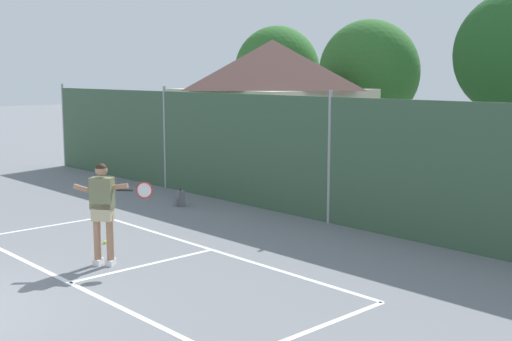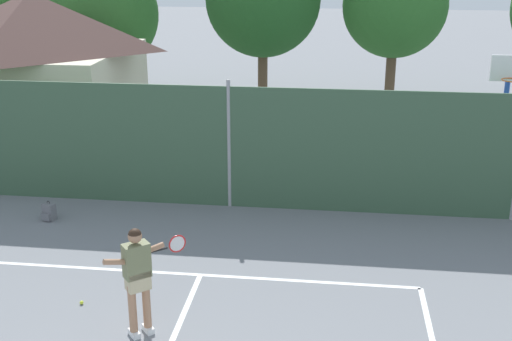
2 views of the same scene
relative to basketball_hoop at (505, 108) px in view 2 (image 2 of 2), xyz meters
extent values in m
cube|color=white|center=(-6.38, -4.70, -2.31)|extent=(8.20, 0.10, 0.01)
cube|color=white|center=(-6.38, -6.24, -2.31)|extent=(0.10, 2.97, 0.01)
cube|color=#38563D|center=(-6.38, -1.20, -0.86)|extent=(26.00, 0.05, 2.91)
cylinder|color=#99999E|center=(-6.38, -1.20, -0.78)|extent=(0.09, 0.09, 3.06)
cylinder|color=#284CB2|center=(0.00, 0.06, -0.79)|extent=(0.12, 0.12, 3.05)
cube|color=white|center=(0.00, -0.04, 0.94)|extent=(0.90, 0.06, 0.60)
torus|color=#D85919|center=(0.00, -0.31, 0.72)|extent=(0.48, 0.48, 0.02)
cube|color=beige|center=(-13.17, 3.59, -0.86)|extent=(5.46, 5.19, 2.90)
pyramid|color=#513833|center=(-13.17, 3.59, 1.44)|extent=(5.89, 5.61, 1.70)
cylinder|color=brown|center=(-12.66, 8.39, -1.44)|extent=(0.36, 0.36, 1.75)
ellipsoid|color=#2D6628|center=(-12.66, 8.39, 1.18)|extent=(4.09, 3.68, 4.09)
cylinder|color=brown|center=(-6.69, 8.39, -1.16)|extent=(0.36, 0.36, 2.31)
cylinder|color=brown|center=(-2.02, 8.39, -1.14)|extent=(0.36, 0.36, 2.35)
ellipsoid|color=#2D6628|center=(-2.02, 8.39, 1.60)|extent=(3.67, 3.30, 3.67)
cube|color=silver|center=(-7.01, -6.84, -2.26)|extent=(0.26, 0.28, 0.10)
cube|color=silver|center=(-6.82, -6.69, -2.26)|extent=(0.26, 0.28, 0.10)
cylinder|color=#A37556|center=(-7.01, -6.84, -1.80)|extent=(0.13, 0.13, 0.82)
cylinder|color=#A37556|center=(-6.82, -6.69, -1.80)|extent=(0.13, 0.13, 0.82)
cube|color=tan|center=(-6.92, -6.76, -1.33)|extent=(0.43, 0.41, 0.32)
cube|color=#6B704C|center=(-6.92, -6.76, -0.99)|extent=(0.46, 0.44, 0.56)
sphere|color=#A37556|center=(-6.92, -6.76, -0.58)|extent=(0.22, 0.22, 0.22)
sphere|color=black|center=(-6.92, -6.76, -0.56)|extent=(0.21, 0.21, 0.21)
cylinder|color=#A37556|center=(-6.78, -6.62, -0.89)|extent=(0.49, 0.42, 0.17)
cylinder|color=#A37556|center=(-7.13, -6.94, -0.94)|extent=(0.45, 0.39, 0.22)
cylinder|color=black|center=(-6.64, -6.47, -0.94)|extent=(0.25, 0.22, 0.04)
torus|color=red|center=(-6.40, -6.21, -0.94)|extent=(0.25, 0.21, 0.30)
cylinder|color=silver|center=(-6.40, -6.21, -0.94)|extent=(0.20, 0.17, 0.26)
sphere|color=#CCE033|center=(-8.22, -6.00, -2.28)|extent=(0.07, 0.07, 0.07)
cube|color=slate|center=(-10.31, -2.55, -2.11)|extent=(0.32, 0.26, 0.40)
cube|color=slate|center=(-10.36, -2.66, -2.19)|extent=(0.23, 0.13, 0.18)
torus|color=black|center=(-10.31, -2.55, -1.89)|extent=(0.09, 0.04, 0.09)
camera|label=1|loc=(3.39, -12.60, 1.12)|focal=46.09mm
camera|label=2|loc=(-3.96, -15.53, 3.64)|focal=45.79mm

